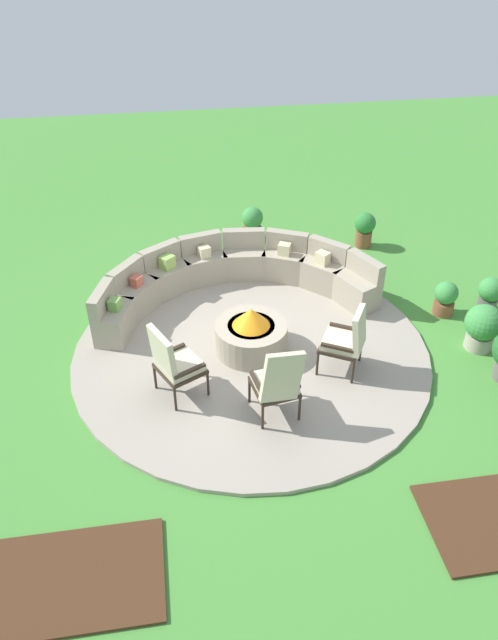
# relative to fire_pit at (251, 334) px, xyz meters

# --- Properties ---
(ground_plane) EXTENTS (24.00, 24.00, 0.00)m
(ground_plane) POSITION_rel_fire_pit_xyz_m (0.00, 0.00, -0.34)
(ground_plane) COLOR #478C38
(patio_circle) EXTENTS (5.23, 5.23, 0.06)m
(patio_circle) POSITION_rel_fire_pit_xyz_m (0.00, 0.00, -0.31)
(patio_circle) COLOR #9E9384
(patio_circle) RESTS_ON ground_plane
(mulch_bed_left) EXTENTS (1.87, 1.15, 0.04)m
(mulch_bed_left) POSITION_rel_fire_pit_xyz_m (-2.36, -3.31, -0.32)
(mulch_bed_left) COLOR #472B19
(mulch_bed_left) RESTS_ON ground_plane
(fire_pit) EXTENTS (1.06, 1.06, 0.72)m
(fire_pit) POSITION_rel_fire_pit_xyz_m (0.00, 0.00, 0.00)
(fire_pit) COLOR #9E937F
(fire_pit) RESTS_ON patio_circle
(curved_stone_bench) EXTENTS (4.53, 2.10, 0.82)m
(curved_stone_bench) POSITION_rel_fire_pit_xyz_m (-0.11, 1.52, 0.05)
(curved_stone_bench) COLOR #9E937F
(curved_stone_bench) RESTS_ON patio_circle
(lounge_chair_front_left) EXTENTS (0.75, 0.76, 1.11)m
(lounge_chair_front_left) POSITION_rel_fire_pit_xyz_m (-1.15, -0.80, 0.29)
(lounge_chair_front_left) COLOR #2D2319
(lounge_chair_front_left) RESTS_ON patio_circle
(lounge_chair_front_right) EXTENTS (0.64, 0.65, 1.15)m
(lounge_chair_front_right) POSITION_rel_fire_pit_xyz_m (0.11, -1.40, 0.29)
(lounge_chair_front_right) COLOR #2D2319
(lounge_chair_front_right) RESTS_ON patio_circle
(lounge_chair_back_left) EXTENTS (0.75, 0.76, 1.02)m
(lounge_chair_back_left) POSITION_rel_fire_pit_xyz_m (1.24, -0.64, 0.26)
(lounge_chair_back_left) COLOR #2D2319
(lounge_chair_back_left) RESTS_ON patio_circle
(potted_plant_0) EXTENTS (0.40, 0.40, 0.59)m
(potted_plant_0) POSITION_rel_fire_pit_xyz_m (3.97, 0.50, -0.02)
(potted_plant_0) COLOR #605B56
(potted_plant_0) RESTS_ON ground_plane
(potted_plant_1) EXTENTS (0.37, 0.37, 0.58)m
(potted_plant_1) POSITION_rel_fire_pit_xyz_m (3.22, 0.52, -0.03)
(potted_plant_1) COLOR brown
(potted_plant_1) RESTS_ON ground_plane
(potted_plant_2) EXTENTS (0.54, 0.54, 0.73)m
(potted_plant_2) POSITION_rel_fire_pit_xyz_m (3.38, -0.40, 0.06)
(potted_plant_2) COLOR #A89E8E
(potted_plant_2) RESTS_ON ground_plane
(potted_plant_3) EXTENTS (0.40, 0.40, 0.68)m
(potted_plant_3) POSITION_rel_fire_pit_xyz_m (2.63, 2.89, 0.03)
(potted_plant_3) COLOR brown
(potted_plant_3) RESTS_ON ground_plane
(potted_plant_5) EXTENTS (0.41, 0.41, 0.65)m
(potted_plant_5) POSITION_rel_fire_pit_xyz_m (0.58, 3.51, 0.01)
(potted_plant_5) COLOR brown
(potted_plant_5) RESTS_ON ground_plane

